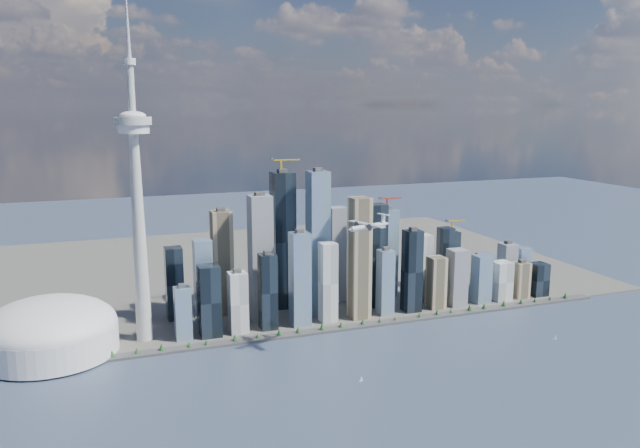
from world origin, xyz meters
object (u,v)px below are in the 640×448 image
object	(u,v)px
sailboat_west	(361,379)
sailboat_east	(555,338)
needle_tower	(137,198)
dome_stadium	(50,330)
airplane	(369,226)

from	to	relation	value
sailboat_west	sailboat_east	distance (m)	365.10
needle_tower	sailboat_east	distance (m)	711.95
needle_tower	sailboat_east	bearing A→B (deg)	-19.45
sailboat_west	sailboat_east	xyz separation A→B (m)	(363.35, 35.66, 0.14)
sailboat_west	needle_tower	bearing A→B (deg)	139.37
dome_stadium	needle_tower	bearing A→B (deg)	4.09
sailboat_east	dome_stadium	bearing A→B (deg)	-175.82
sailboat_west	airplane	bearing A→B (deg)	64.25
sailboat_west	dome_stadium	bearing A→B (deg)	151.87
airplane	sailboat_west	size ratio (longest dim) A/B	9.16
dome_stadium	airplane	xyz separation A→B (m)	(457.49, -165.48, 163.09)
dome_stadium	airplane	size ratio (longest dim) A/B	2.55
sailboat_west	sailboat_east	bearing A→B (deg)	8.75
dome_stadium	sailboat_east	size ratio (longest dim) A/B	22.17
airplane	sailboat_west	world-z (taller)	airplane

